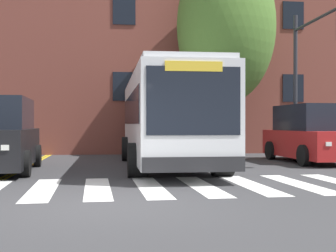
% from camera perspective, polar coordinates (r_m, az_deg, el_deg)
% --- Properties ---
extents(ground_plane, '(120.00, 120.00, 0.00)m').
position_cam_1_polar(ground_plane, '(8.75, -7.98, -9.55)').
color(ground_plane, '#38383A').
extents(crosswalk, '(11.79, 4.21, 0.01)m').
position_cam_1_polar(crosswalk, '(11.05, -5.36, -7.47)').
color(crosswalk, white).
rests_on(crosswalk, ground).
extents(lane_line_yellow_inner, '(0.12, 36.00, 0.01)m').
position_cam_1_polar(lane_line_yellow_inner, '(25.16, -13.90, -3.12)').
color(lane_line_yellow_inner, gold).
rests_on(lane_line_yellow_inner, ground).
extents(lane_line_yellow_outer, '(0.12, 36.00, 0.01)m').
position_cam_1_polar(lane_line_yellow_outer, '(25.14, -13.54, -3.12)').
color(lane_line_yellow_outer, gold).
rests_on(lane_line_yellow_outer, ground).
extents(city_bus, '(2.96, 11.10, 3.23)m').
position_cam_1_polar(city_bus, '(16.49, -0.26, 1.17)').
color(city_bus, white).
rests_on(city_bus, ground).
extents(car_black_near_lane, '(2.40, 5.29, 2.30)m').
position_cam_1_polar(car_black_near_lane, '(15.39, -19.85, -1.25)').
color(car_black_near_lane, black).
rests_on(car_black_near_lane, ground).
extents(car_red_far_lane, '(2.34, 5.17, 2.23)m').
position_cam_1_polar(car_red_far_lane, '(18.90, 16.92, -1.07)').
color(car_red_far_lane, '#AD1E1E').
rests_on(car_red_far_lane, ground).
extents(car_teal_behind_bus, '(2.56, 5.19, 2.39)m').
position_cam_1_polar(car_teal_behind_bus, '(26.82, -5.40, -0.50)').
color(car_teal_behind_bus, '#236B70').
rests_on(car_teal_behind_bus, ground).
extents(traffic_light_near_corner, '(0.34, 4.25, 5.90)m').
position_cam_1_polar(traffic_light_near_corner, '(18.32, 17.22, 7.88)').
color(traffic_light_near_corner, '#28282D').
rests_on(traffic_light_near_corner, ground).
extents(street_tree_curbside_large, '(5.69, 5.72, 9.45)m').
position_cam_1_polar(street_tree_curbside_large, '(21.83, 7.07, 11.94)').
color(street_tree_curbside_large, brown).
rests_on(street_tree_curbside_large, ground).
extents(building_facade, '(32.13, 8.82, 13.22)m').
position_cam_1_polar(building_facade, '(27.84, -14.67, 10.87)').
color(building_facade, brown).
rests_on(building_facade, ground).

